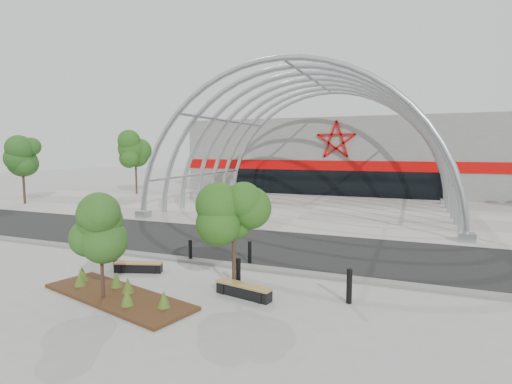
{
  "coord_description": "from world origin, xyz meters",
  "views": [
    {
      "loc": [
        7.34,
        -14.57,
        4.75
      ],
      "look_at": [
        0.0,
        4.0,
        2.6
      ],
      "focal_mm": 28.0,
      "sensor_mm": 36.0,
      "label": 1
    }
  ],
  "objects_px": {
    "bench_0": "(138,267)",
    "bollard_2": "(238,273)",
    "bench_1": "(244,291)",
    "street_tree_1": "(233,211)",
    "street_tree_0": "(100,227)"
  },
  "relations": [
    {
      "from": "bench_0",
      "to": "bollard_2",
      "type": "height_order",
      "value": "bollard_2"
    },
    {
      "from": "bollard_2",
      "to": "bench_1",
      "type": "bearing_deg",
      "value": -55.08
    },
    {
      "from": "street_tree_1",
      "to": "bollard_2",
      "type": "relative_size",
      "value": 3.59
    },
    {
      "from": "street_tree_0",
      "to": "bench_1",
      "type": "height_order",
      "value": "street_tree_0"
    },
    {
      "from": "street_tree_1",
      "to": "bench_1",
      "type": "height_order",
      "value": "street_tree_1"
    },
    {
      "from": "street_tree_1",
      "to": "bench_0",
      "type": "xyz_separation_m",
      "value": [
        -4.28,
        0.44,
        -2.51
      ]
    },
    {
      "from": "bench_1",
      "to": "bollard_2",
      "type": "relative_size",
      "value": 1.96
    },
    {
      "from": "bench_1",
      "to": "bollard_2",
      "type": "height_order",
      "value": "bollard_2"
    },
    {
      "from": "street_tree_1",
      "to": "bench_1",
      "type": "xyz_separation_m",
      "value": [
        0.56,
        -0.46,
        -2.49
      ]
    },
    {
      "from": "street_tree_1",
      "to": "bollard_2",
      "type": "height_order",
      "value": "street_tree_1"
    },
    {
      "from": "street_tree_0",
      "to": "street_tree_1",
      "type": "height_order",
      "value": "street_tree_1"
    },
    {
      "from": "street_tree_0",
      "to": "bench_1",
      "type": "relative_size",
      "value": 1.6
    },
    {
      "from": "street_tree_0",
      "to": "bench_1",
      "type": "xyz_separation_m",
      "value": [
        3.99,
        1.9,
        -2.16
      ]
    },
    {
      "from": "bench_0",
      "to": "bollard_2",
      "type": "relative_size",
      "value": 1.82
    },
    {
      "from": "street_tree_0",
      "to": "street_tree_1",
      "type": "bearing_deg",
      "value": 34.54
    }
  ]
}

